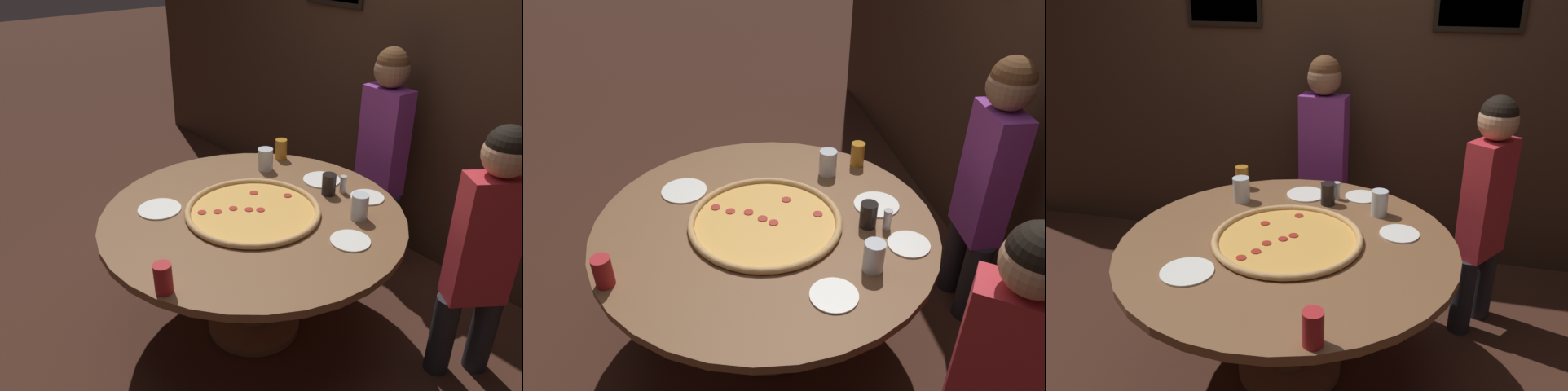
% 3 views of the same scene
% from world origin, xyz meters
% --- Properties ---
extents(ground_plane, '(24.00, 24.00, 0.00)m').
position_xyz_m(ground_plane, '(0.00, 0.00, 0.00)').
color(ground_plane, '#422319').
extents(dining_table, '(1.54, 1.54, 0.74)m').
position_xyz_m(dining_table, '(0.00, 0.00, 0.61)').
color(dining_table, brown).
rests_on(dining_table, ground_plane).
extents(giant_pizza, '(0.69, 0.69, 0.03)m').
position_xyz_m(giant_pizza, '(0.00, -0.00, 0.75)').
color(giant_pizza, '#E5A84C').
rests_on(giant_pizza, dining_table).
extents(drink_cup_far_left, '(0.07, 0.07, 0.13)m').
position_xyz_m(drink_cup_far_left, '(0.28, -0.66, 0.80)').
color(drink_cup_far_left, '#B22328').
rests_on(drink_cup_far_left, dining_table).
extents(drink_cup_front_edge, '(0.08, 0.08, 0.12)m').
position_xyz_m(drink_cup_front_edge, '(0.09, 0.45, 0.80)').
color(drink_cup_front_edge, black).
rests_on(drink_cup_front_edge, dining_table).
extents(drink_cup_centre_back, '(0.09, 0.09, 0.13)m').
position_xyz_m(drink_cup_centre_back, '(-0.37, 0.38, 0.81)').
color(drink_cup_centre_back, silver).
rests_on(drink_cup_centre_back, dining_table).
extents(drink_cup_near_left, '(0.08, 0.08, 0.13)m').
position_xyz_m(drink_cup_near_left, '(0.37, 0.38, 0.81)').
color(drink_cup_near_left, silver).
rests_on(drink_cup_near_left, dining_table).
extents(drink_cup_beside_pizza, '(0.07, 0.07, 0.13)m').
position_xyz_m(drink_cup_beside_pizza, '(-0.43, 0.56, 0.80)').
color(drink_cup_beside_pizza, '#BC7A23').
rests_on(drink_cup_beside_pizza, dining_table).
extents(white_plate_left_side, '(0.19, 0.19, 0.01)m').
position_xyz_m(white_plate_left_side, '(0.49, 0.19, 0.74)').
color(white_plate_left_side, white).
rests_on(white_plate_left_side, dining_table).
extents(white_plate_right_side, '(0.21, 0.21, 0.01)m').
position_xyz_m(white_plate_right_side, '(-0.05, 0.54, 0.74)').
color(white_plate_right_side, white).
rests_on(white_plate_right_side, dining_table).
extents(white_plate_near_front, '(0.18, 0.18, 0.01)m').
position_xyz_m(white_plate_near_front, '(0.26, 0.58, 0.74)').
color(white_plate_near_front, white).
rests_on(white_plate_near_front, dining_table).
extents(white_plate_beside_cup, '(0.22, 0.22, 0.01)m').
position_xyz_m(white_plate_beside_cup, '(-0.33, -0.36, 0.74)').
color(white_plate_beside_cup, white).
rests_on(white_plate_beside_cup, dining_table).
extents(condiment_shaker, '(0.04, 0.04, 0.10)m').
position_xyz_m(condiment_shaker, '(0.13, 0.52, 0.79)').
color(condiment_shaker, silver).
rests_on(condiment_shaker, dining_table).
extents(diner_side_right, '(0.29, 0.34, 1.33)m').
position_xyz_m(diner_side_right, '(0.91, 0.62, 0.75)').
color(diner_side_right, '#232328').
rests_on(diner_side_right, ground_plane).
extents(diner_far_right, '(0.36, 0.21, 1.42)m').
position_xyz_m(diner_far_right, '(-0.07, 1.10, 0.80)').
color(diner_far_right, '#232328').
rests_on(diner_far_right, ground_plane).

